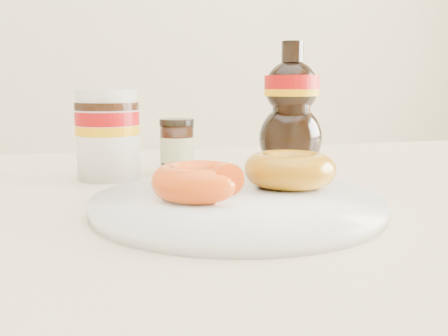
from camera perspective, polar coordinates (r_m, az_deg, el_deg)
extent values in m
cube|color=beige|center=(0.56, 1.30, -5.61)|extent=(1.40, 0.90, 0.04)
cylinder|color=white|center=(0.50, 1.50, -4.02)|extent=(0.29, 0.29, 0.01)
torus|color=white|center=(0.50, 1.50, -3.91)|extent=(0.29, 0.29, 0.01)
torus|color=#D2420B|center=(0.49, -2.89, -1.51)|extent=(0.10, 0.10, 0.03)
torus|color=#995F09|center=(0.56, 7.53, -0.13)|extent=(0.12, 0.12, 0.04)
cylinder|color=white|center=(0.69, -13.09, 2.93)|extent=(0.08, 0.08, 0.10)
cylinder|color=#7B0406|center=(0.68, -13.19, 5.57)|extent=(0.08, 0.08, 0.02)
cylinder|color=#D89905|center=(0.68, -13.14, 4.25)|extent=(0.08, 0.08, 0.01)
cylinder|color=black|center=(0.68, -13.24, 6.90)|extent=(0.08, 0.08, 0.01)
cylinder|color=white|center=(0.68, -13.28, 7.90)|extent=(0.08, 0.08, 0.02)
cylinder|color=black|center=(0.71, -5.38, 2.14)|extent=(0.05, 0.05, 0.07)
cylinder|color=beige|center=(0.71, -5.38, 2.14)|extent=(0.05, 0.05, 0.03)
cylinder|color=black|center=(0.70, -5.42, 5.25)|extent=(0.05, 0.05, 0.01)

